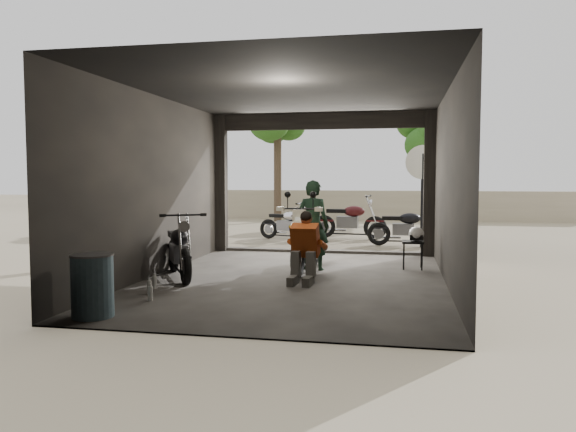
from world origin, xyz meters
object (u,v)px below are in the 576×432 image
at_px(left_bike, 179,245).
at_px(mechanic, 303,249).
at_px(outside_bike_a, 288,221).
at_px(helmet, 416,234).
at_px(outside_bike_b, 349,217).
at_px(rider, 313,226).
at_px(stool, 413,245).
at_px(oil_drum, 92,287).
at_px(sign_post, 423,178).
at_px(main_bike, 306,238).
at_px(outside_bike_c, 405,224).

distance_m(left_bike, mechanic, 2.21).
bearing_deg(outside_bike_a, helmet, -125.20).
relative_size(outside_bike_a, outside_bike_b, 0.85).
bearing_deg(outside_bike_b, rider, -177.09).
bearing_deg(rider, mechanic, 104.45).
relative_size(stool, helmet, 1.84).
height_order(mechanic, oil_drum, mechanic).
xyz_separation_m(rider, sign_post, (2.15, 3.94, 0.88)).
bearing_deg(outside_bike_a, outside_bike_b, -51.88).
height_order(rider, sign_post, sign_post).
xyz_separation_m(helmet, sign_post, (0.24, 3.45, 1.05)).
bearing_deg(outside_bike_a, rider, -145.72).
distance_m(main_bike, outside_bike_a, 5.29).
height_order(left_bike, outside_bike_c, left_bike).
distance_m(left_bike, helmet, 4.43).
bearing_deg(left_bike, main_bike, -2.13).
height_order(stool, helmet, helmet).
height_order(outside_bike_b, stool, outside_bike_b).
bearing_deg(outside_bike_a, main_bike, -147.24).
height_order(outside_bike_a, mechanic, mechanic).
relative_size(outside_bike_b, outside_bike_c, 1.11).
height_order(outside_bike_b, mechanic, outside_bike_b).
xyz_separation_m(outside_bike_b, rider, (-0.20, -5.59, 0.23)).
height_order(oil_drum, sign_post, sign_post).
xyz_separation_m(outside_bike_b, oil_drum, (-2.36, -9.66, -0.23)).
bearing_deg(mechanic, outside_bike_b, 92.63).
distance_m(left_bike, outside_bike_a, 6.27).
xyz_separation_m(outside_bike_a, mechanic, (1.52, -6.34, 0.05)).
relative_size(main_bike, left_bike, 1.09).
bearing_deg(outside_bike_a, oil_drum, -166.53).
relative_size(main_bike, outside_bike_c, 1.13).
bearing_deg(outside_bike_c, outside_bike_a, 75.07).
height_order(main_bike, oil_drum, main_bike).
height_order(outside_bike_a, stool, outside_bike_a).
distance_m(main_bike, rider, 0.29).
bearing_deg(sign_post, oil_drum, -118.26).
height_order(outside_bike_c, helmet, outside_bike_c).
bearing_deg(helmet, oil_drum, -117.24).
bearing_deg(outside_bike_a, sign_post, -88.14).
distance_m(outside_bike_b, rider, 5.60).
distance_m(outside_bike_a, helmet, 5.61).
distance_m(main_bike, helmet, 2.11).
distance_m(rider, sign_post, 4.57).
xyz_separation_m(mechanic, sign_post, (2.09, 5.31, 1.16)).
height_order(main_bike, helmet, main_bike).
height_order(mechanic, helmet, mechanic).
bearing_deg(helmet, left_bike, -142.20).
bearing_deg(rider, sign_post, -106.29).
bearing_deg(helmet, outside_bike_a, 141.45).
height_order(left_bike, stool, left_bike).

